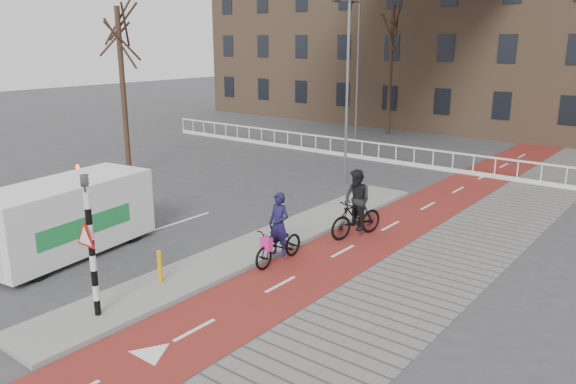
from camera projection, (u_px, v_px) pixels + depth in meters
The scene contains 15 objects.
ground at pixel (183, 296), 13.93m from camera, with size 120.00×120.00×0.00m, color #38383A.
bike_lane at pixel (416, 212), 20.64m from camera, with size 2.50×60.00×0.01m, color maroon.
sidewalk at pixel (493, 227), 18.98m from camera, with size 3.00×60.00×0.01m, color slate.
curb_island at pixel (265, 243), 17.37m from camera, with size 1.80×16.00×0.12m, color gray.
traffic_signal at pixel (90, 237), 12.23m from camera, with size 0.80×0.80×3.68m.
bollard at pixel (160, 266), 14.33m from camera, with size 0.12×0.12×0.86m, color #D89E0C.
cyclist_near at pixel (279, 240), 15.79m from camera, with size 0.70×1.99×2.06m.
cyclist_far at pixel (357, 210), 17.85m from camera, with size 1.16×2.15×2.19m.
van at pixel (66, 217), 16.39m from camera, with size 2.70×5.31×2.18m.
railing at pixel (362, 153), 29.74m from camera, with size 28.00×0.10×0.99m.
townhouse_row at pixel (505, 14), 37.97m from camera, with size 46.00×10.00×15.90m.
tree_left at pixel (123, 93), 25.42m from camera, with size 0.24×0.24×7.56m, color #311E15.
tree_mid at pixel (390, 71), 36.59m from camera, with size 0.27×0.27×8.27m, color #311E15.
streetlight_near at pixel (347, 94), 23.94m from camera, with size 0.12×0.12×7.76m, color slate.
streetlight_left at pixel (358, 72), 34.68m from camera, with size 0.12×0.12×8.39m, color slate.
Camera 1 is at (9.92, -8.44, 6.16)m, focal length 35.00 mm.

